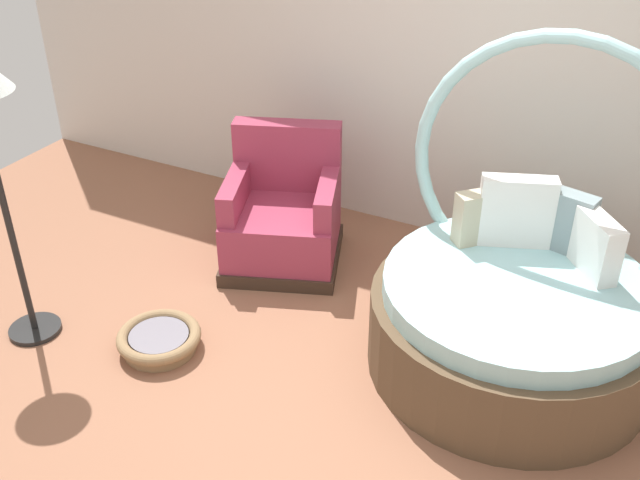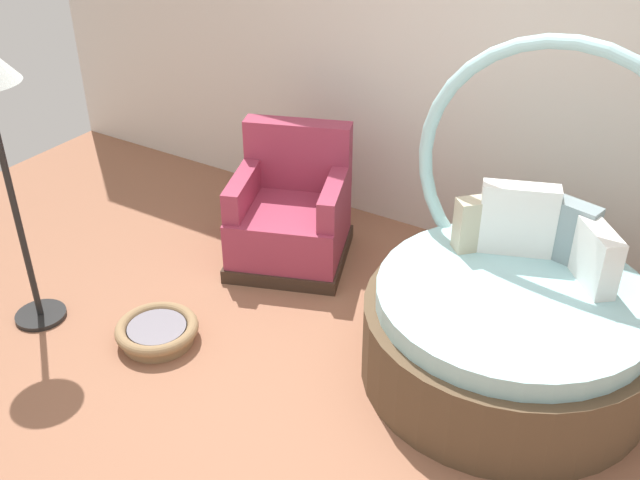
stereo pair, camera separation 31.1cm
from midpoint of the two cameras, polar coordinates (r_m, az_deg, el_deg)
name	(u,v)px [view 1 (the left image)]	position (r m, az deg, el deg)	size (l,w,h in m)	color
ground_plane	(341,403)	(4.26, -0.52, -12.43)	(8.00, 8.00, 0.02)	#936047
back_wall	(481,42)	(5.21, 10.47, 14.63)	(8.00, 0.12, 2.95)	silver
round_daybed	(517,303)	(4.39, 12.88, -4.80)	(1.64, 1.64, 1.88)	brown
red_armchair	(283,217)	(5.28, -4.51, 1.73)	(1.03, 1.03, 0.94)	#38281E
pet_basket	(159,339)	(4.68, -14.08, -7.44)	(0.51, 0.51, 0.13)	#8E704C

